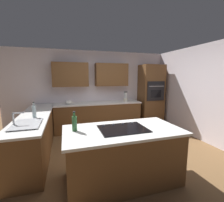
% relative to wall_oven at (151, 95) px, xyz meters
% --- Properties ---
extents(ground_plane, '(14.00, 14.00, 0.00)m').
position_rel_wall_oven_xyz_m(ground_plane, '(1.85, 1.72, -1.08)').
color(ground_plane, brown).
extents(wall_back, '(6.00, 0.44, 2.60)m').
position_rel_wall_oven_xyz_m(wall_back, '(1.92, -0.33, 0.35)').
color(wall_back, silver).
rests_on(wall_back, ground).
extents(wall_left, '(0.10, 4.00, 2.60)m').
position_rel_wall_oven_xyz_m(wall_left, '(-0.60, 1.42, 0.22)').
color(wall_left, silver).
rests_on(wall_left, ground).
extents(lower_cabinets_back, '(2.80, 0.60, 0.86)m').
position_rel_wall_oven_xyz_m(lower_cabinets_back, '(1.95, -0.00, -0.65)').
color(lower_cabinets_back, brown).
rests_on(lower_cabinets_back, ground).
extents(countertop_back, '(2.84, 0.64, 0.04)m').
position_rel_wall_oven_xyz_m(countertop_back, '(1.95, -0.00, -0.20)').
color(countertop_back, silver).
rests_on(countertop_back, lower_cabinets_back).
extents(lower_cabinets_side, '(0.60, 2.90, 0.86)m').
position_rel_wall_oven_xyz_m(lower_cabinets_side, '(3.67, 1.17, -0.65)').
color(lower_cabinets_side, brown).
rests_on(lower_cabinets_side, ground).
extents(countertop_side, '(0.64, 2.94, 0.04)m').
position_rel_wall_oven_xyz_m(countertop_side, '(3.67, 1.17, -0.20)').
color(countertop_side, silver).
rests_on(countertop_side, lower_cabinets_side).
extents(island_base, '(1.81, 0.92, 0.86)m').
position_rel_wall_oven_xyz_m(island_base, '(2.12, 2.70, -0.65)').
color(island_base, brown).
rests_on(island_base, ground).
extents(island_top, '(1.89, 1.00, 0.04)m').
position_rel_wall_oven_xyz_m(island_top, '(2.12, 2.70, -0.20)').
color(island_top, silver).
rests_on(island_top, island_base).
extents(wall_oven, '(0.80, 0.66, 2.16)m').
position_rel_wall_oven_xyz_m(wall_oven, '(0.00, 0.00, 0.00)').
color(wall_oven, brown).
rests_on(wall_oven, ground).
extents(sink_unit, '(0.46, 0.70, 0.23)m').
position_rel_wall_oven_xyz_m(sink_unit, '(3.68, 1.98, -0.16)').
color(sink_unit, '#515456').
rests_on(sink_unit, countertop_side).
extents(cooktop, '(0.76, 0.56, 0.03)m').
position_rel_wall_oven_xyz_m(cooktop, '(2.12, 2.69, -0.17)').
color(cooktop, black).
rests_on(cooktop, island_top).
extents(blender, '(0.15, 0.15, 0.34)m').
position_rel_wall_oven_xyz_m(blender, '(1.00, 0.03, -0.04)').
color(blender, beige).
rests_on(blender, countertop_back).
extents(mixing_bowl, '(0.22, 0.22, 0.12)m').
position_rel_wall_oven_xyz_m(mixing_bowl, '(2.90, 0.03, -0.12)').
color(mixing_bowl, white).
rests_on(mixing_bowl, countertop_back).
extents(dish_soap_bottle, '(0.08, 0.08, 0.33)m').
position_rel_wall_oven_xyz_m(dish_soap_bottle, '(3.62, 1.50, -0.05)').
color(dish_soap_bottle, silver).
rests_on(dish_soap_bottle, countertop_side).
extents(oil_bottle, '(0.08, 0.08, 0.31)m').
position_rel_wall_oven_xyz_m(oil_bottle, '(2.87, 2.56, -0.05)').
color(oil_bottle, '#336B38').
rests_on(oil_bottle, island_top).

